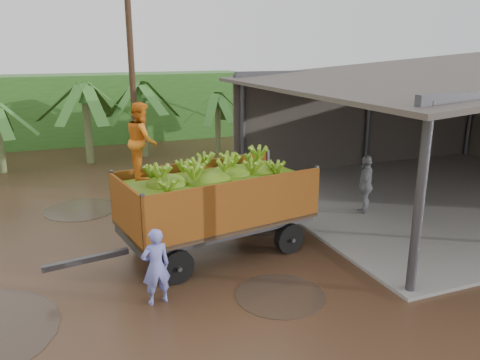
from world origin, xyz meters
name	(u,v)px	position (x,y,z in m)	size (l,w,h in m)	color
ground	(126,261)	(0.00, 0.00, 0.00)	(100.00, 100.00, 0.00)	black
packing_shed	(457,120)	(11.77, 1.77, 2.50)	(12.78, 10.80, 4.76)	gray
hedge_north	(39,110)	(-2.00, 16.00, 1.80)	(22.00, 3.00, 3.60)	#2D661E
banana_trailer	(215,199)	(2.17, -0.27, 1.40)	(6.47, 2.95, 3.82)	#AD5F18
man_blue	(156,266)	(0.31, -2.14, 0.79)	(0.58, 0.38, 1.59)	#7278D1
man_grey	(365,185)	(7.28, 0.66, 0.94)	(1.10, 0.46, 1.87)	gray
utility_pole	(132,75)	(1.70, 8.34, 3.90)	(1.20, 0.24, 7.70)	#47301E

